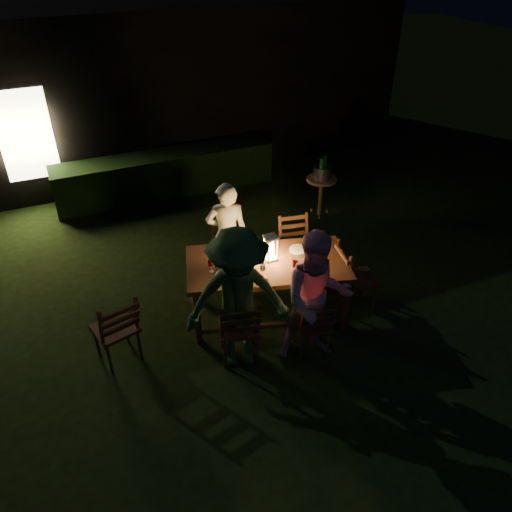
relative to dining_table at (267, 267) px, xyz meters
name	(u,v)px	position (x,y,z in m)	size (l,w,h in m)	color
garden_envelope	(153,78)	(0.25, 6.53, 0.81)	(40.00, 40.00, 3.20)	black
dining_table	(267,267)	(0.00, 0.00, 0.00)	(2.26, 1.56, 0.86)	#512C1B
chair_near_left	(239,338)	(-0.65, -0.61, -0.46)	(0.57, 0.59, 1.03)	#512C1B
chair_near_right	(312,333)	(0.22, -0.87, -0.49)	(0.50, 0.52, 0.92)	#512C1B
chair_far_left	(228,265)	(-0.21, 0.87, -0.46)	(0.58, 0.60, 1.02)	#512C1B
chair_far_right	(296,260)	(0.74, 0.58, -0.47)	(0.52, 0.55, 1.00)	#512C1B
chair_end	(356,288)	(1.18, -0.35, -0.46)	(0.57, 0.54, 1.03)	#512C1B
chair_spare	(118,339)	(-1.99, -0.06, -0.45)	(0.58, 0.61, 1.06)	#512C1B
person_house_side	(227,235)	(-0.20, 0.91, 0.03)	(0.58, 0.38, 1.60)	white
person_opp_right	(316,299)	(0.20, -0.91, 0.09)	(0.84, 0.65, 1.73)	#E79FB9
person_opp_left	(238,301)	(-0.66, -0.66, 0.15)	(1.19, 0.69, 1.85)	#356030
lantern	(271,249)	(0.06, 0.03, 0.24)	(0.16, 0.16, 0.35)	white
plate_far_left	(223,255)	(-0.47, 0.37, 0.09)	(0.25, 0.25, 0.01)	white
plate_near_left	(226,275)	(-0.59, -0.06, 0.09)	(0.25, 0.25, 0.01)	white
plate_far_right	(298,249)	(0.49, 0.08, 0.09)	(0.25, 0.25, 0.01)	white
plate_near_right	(305,269)	(0.37, -0.34, 0.09)	(0.25, 0.25, 0.01)	white
wineglass_a	(241,246)	(-0.21, 0.35, 0.17)	(0.06, 0.06, 0.18)	#59070F
wineglass_b	(211,266)	(-0.72, 0.09, 0.17)	(0.06, 0.06, 0.18)	#59070F
wineglass_c	(295,267)	(0.21, -0.35, 0.17)	(0.06, 0.06, 0.18)	#59070F
wineglass_d	(312,245)	(0.65, 0.00, 0.17)	(0.06, 0.06, 0.18)	#59070F
wineglass_e	(263,270)	(-0.18, -0.26, 0.17)	(0.06, 0.06, 0.18)	silver
bottle_table	(248,254)	(-0.24, 0.07, 0.22)	(0.07, 0.07, 0.28)	#0F471E
napkin_left	(259,277)	(-0.23, -0.26, 0.09)	(0.18, 0.14, 0.01)	red
napkin_right	(315,272)	(0.44, -0.44, 0.09)	(0.18, 0.14, 0.01)	red
phone	(220,279)	(-0.68, -0.11, 0.09)	(0.14, 0.07, 0.01)	black
side_table	(321,183)	(2.04, 2.12, -0.14)	(0.54, 0.54, 0.72)	olive
ice_bucket	(322,173)	(2.04, 2.12, 0.06)	(0.30, 0.30, 0.22)	#A5A8AD
bottle_bucket_a	(321,171)	(1.99, 2.08, 0.11)	(0.07, 0.07, 0.32)	#0F471E
bottle_bucket_b	(324,169)	(2.09, 2.16, 0.11)	(0.07, 0.07, 0.32)	#0F471E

